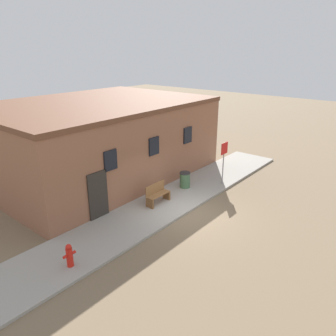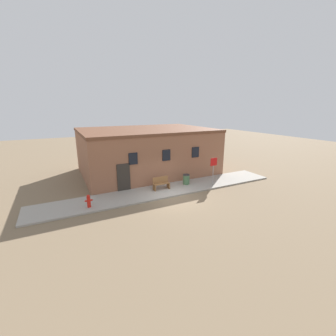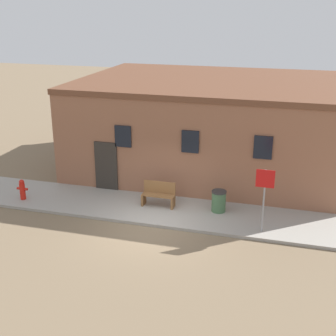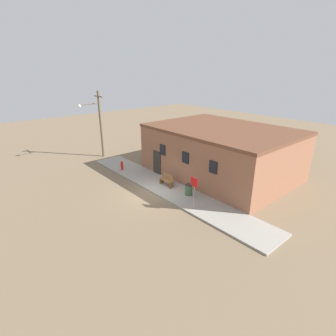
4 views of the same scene
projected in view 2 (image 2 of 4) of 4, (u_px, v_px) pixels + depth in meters
The scene contains 7 objects.
ground_plane at pixel (174, 197), 16.23m from camera, with size 80.00×80.00×0.00m, color #7A664C.
sidewalk at pixel (165, 190), 17.40m from camera, with size 19.27×2.74×0.11m.
brick_building at pixel (146, 151), 22.14m from camera, with size 12.19×8.90×4.30m.
fire_hydrant at pixel (89, 201), 14.24m from camera, with size 0.47×0.22×0.84m.
stop_sign at pixel (213, 167), 17.92m from camera, with size 0.63×0.06×2.30m.
bench at pixel (161, 184), 17.40m from camera, with size 1.29×0.44×0.97m.
trash_bin at pixel (186, 179), 18.55m from camera, with size 0.57×0.57×0.83m.
Camera 2 is at (-7.20, -13.30, 6.27)m, focal length 24.00 mm.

